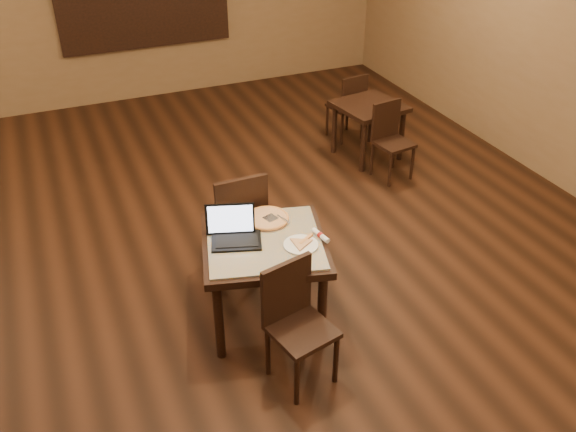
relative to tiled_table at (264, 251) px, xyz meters
name	(u,v)px	position (x,y,z in m)	size (l,w,h in m)	color
ground	(231,314)	(-0.25, 0.14, -0.66)	(10.00, 10.00, 0.00)	black
tiled_table	(264,251)	(0.00, 0.00, 0.00)	(1.13, 1.13, 0.76)	black
chair_main_near	(295,316)	(-0.02, -0.62, -0.14)	(0.48, 0.48, 0.93)	black
chair_main_far	(238,219)	(0.00, 0.61, -0.08)	(0.45, 0.45, 1.02)	black
laptop	(234,231)	(-0.20, 0.11, 0.17)	(0.43, 0.39, 0.25)	black
plate	(301,245)	(0.22, -0.18, 0.11)	(0.26, 0.26, 0.01)	white
pizza_slice	(301,243)	(0.22, -0.18, 0.13)	(0.19, 0.19, 0.02)	beige
pizza_pan	(267,220)	(0.12, 0.24, 0.11)	(0.36, 0.36, 0.01)	silver
pizza_whole	(267,218)	(0.12, 0.24, 0.12)	(0.35, 0.35, 0.02)	beige
spatula	(270,218)	(0.14, 0.22, 0.13)	(0.10, 0.23, 0.01)	silver
napkin_roll	(321,235)	(0.40, -0.14, 0.12)	(0.07, 0.19, 0.04)	white
other_table_a	(369,113)	(2.16, 2.20, -0.11)	(0.80, 0.80, 0.66)	black
other_table_a_chair_near	(390,136)	(2.15, 1.70, -0.18)	(0.42, 0.42, 0.85)	black
other_table_a_chair_far	(349,103)	(2.17, 2.70, -0.18)	(0.42, 0.42, 0.85)	black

